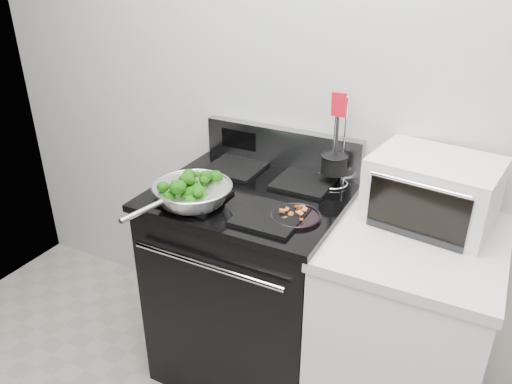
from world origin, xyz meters
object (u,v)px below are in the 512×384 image
Objects in this scene: bacon_plate at (296,214)px; toaster_oven at (432,190)px; utensil_holder at (334,169)px; skillet at (192,192)px; gas_range at (252,281)px.

bacon_plate is 0.40× the size of toaster_oven.
utensil_holder is at bearing 85.60° from bacon_plate.
toaster_oven is (0.41, -0.07, 0.03)m from utensil_holder.
skillet is 1.03× the size of toaster_oven.
bacon_plate is (0.41, 0.08, -0.03)m from skillet.
skillet reaches higher than bacon_plate.
skillet is at bearing -149.65° from toaster_oven.
toaster_oven is (0.69, 0.14, 0.56)m from gas_range.
gas_range is at bearing 65.09° from skillet.
bacon_plate is 0.48× the size of utensil_holder.
skillet is 0.92m from toaster_oven.
toaster_oven reaches higher than bacon_plate.
utensil_holder is (0.03, 0.34, 0.05)m from bacon_plate.
utensil_holder reaches higher than bacon_plate.
toaster_oven is (0.44, 0.27, 0.08)m from bacon_plate.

